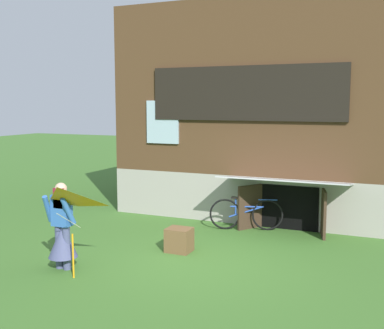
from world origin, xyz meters
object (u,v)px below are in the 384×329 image
Objects in this scene: person at (62,233)px; bicycle_blue at (246,214)px; wooden_crate at (179,240)px; kite at (58,211)px.

bicycle_blue is (2.24, 3.89, -0.28)m from person.
wooden_crate is at bearing 52.10° from person.
person reaches higher than bicycle_blue.
wooden_crate is at bearing 64.29° from kite.
wooden_crate is (-0.74, -2.14, -0.14)m from bicycle_blue.
bicycle_blue is (1.86, 4.46, -0.84)m from kite.
person is 4.50m from bicycle_blue.
person is at bearing -130.64° from wooden_crate.
kite is 2.74m from wooden_crate.
person is 3.21× the size of wooden_crate.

